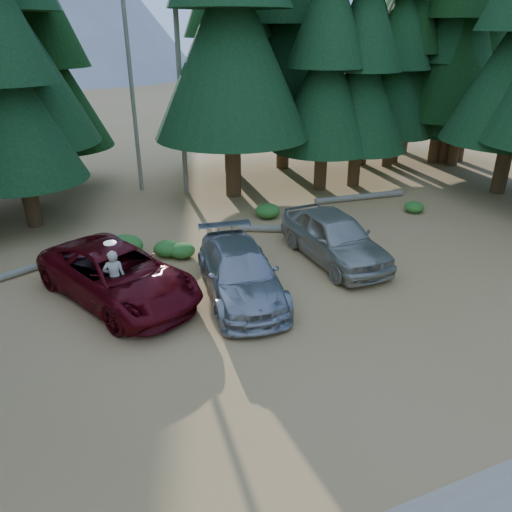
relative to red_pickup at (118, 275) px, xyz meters
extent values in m
plane|color=olive|center=(4.04, -4.79, -0.83)|extent=(160.00, 160.00, 0.00)
cylinder|color=#6C6656|center=(4.84, 9.71, 5.17)|extent=(0.24, 0.24, 12.00)
cylinder|color=#6C6656|center=(2.84, 11.21, 4.17)|extent=(0.20, 0.20, 10.00)
cone|color=gray|center=(-3.96, 90.21, 9.17)|extent=(36.00, 36.00, 20.00)
imported|color=#53070E|center=(0.00, 0.00, 0.00)|extent=(4.95, 6.56, 1.66)
imported|color=#9C9FA4|center=(3.57, -1.23, -0.05)|extent=(2.96, 5.65, 1.56)
imported|color=#A5A293|center=(7.66, -0.08, 0.07)|extent=(2.18, 5.29, 1.79)
imported|color=beige|center=(-0.17, -0.63, 0.23)|extent=(0.70, 0.53, 1.76)
cylinder|color=white|center=(-0.17, -0.58, 1.33)|extent=(0.36, 0.36, 0.04)
cylinder|color=#6C6656|center=(-2.33, 3.24, -0.70)|extent=(3.40, 1.64, 0.26)
cylinder|color=#6C6656|center=(6.92, 3.08, -0.69)|extent=(3.11, 1.72, 0.27)
cylinder|color=#6C6656|center=(12.37, 5.32, -0.68)|extent=(4.73, 0.76, 0.30)
ellipsoid|color=#25601C|center=(-1.14, 3.97, -0.56)|extent=(0.98, 0.98, 0.54)
ellipsoid|color=#25601C|center=(2.13, 2.62, -0.55)|extent=(1.01, 1.01, 0.56)
ellipsoid|color=#25601C|center=(0.65, 3.18, -0.44)|extent=(1.40, 1.40, 0.77)
ellipsoid|color=#25601C|center=(2.60, 2.24, -0.57)|extent=(0.95, 0.95, 0.52)
ellipsoid|color=#25601C|center=(7.22, 4.85, -0.52)|extent=(1.11, 1.11, 0.61)
ellipsoid|color=#25601C|center=(7.68, 2.81, -0.51)|extent=(1.16, 1.16, 0.64)
ellipsoid|color=#25601C|center=(13.69, 2.87, -0.58)|extent=(0.89, 0.89, 0.49)
camera|label=1|loc=(-1.38, -14.28, 7.01)|focal=35.00mm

